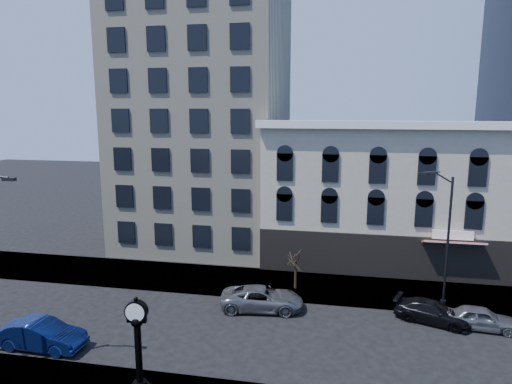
# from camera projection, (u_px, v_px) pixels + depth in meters

# --- Properties ---
(ground) EXTENTS (160.00, 160.00, 0.00)m
(ground) POSITION_uv_depth(u_px,v_px,m) (212.00, 330.00, 28.05)
(ground) COLOR black
(ground) RESTS_ON ground
(sidewalk_far) EXTENTS (160.00, 6.00, 0.12)m
(sidewalk_far) POSITION_uv_depth(u_px,v_px,m) (241.00, 281.00, 35.76)
(sidewalk_far) COLOR gray
(sidewalk_far) RESTS_ON ground
(cream_tower) EXTENTS (15.90, 15.40, 42.50)m
(cream_tower) POSITION_uv_depth(u_px,v_px,m) (203.00, 46.00, 43.89)
(cream_tower) COLOR beige
(cream_tower) RESTS_ON ground
(victorian_row) EXTENTS (22.60, 11.19, 12.50)m
(victorian_row) POSITION_uv_depth(u_px,v_px,m) (393.00, 194.00, 40.04)
(victorian_row) COLOR #BBB49A
(victorian_row) RESTS_ON ground
(street_clock) EXTENTS (1.11, 1.11, 4.90)m
(street_clock) POSITION_uv_depth(u_px,v_px,m) (138.00, 351.00, 21.23)
(street_clock) COLOR black
(street_clock) RESTS_ON sidewalk_near
(street_lamp_far) EXTENTS (2.44, 0.56, 9.44)m
(street_lamp_far) POSITION_uv_depth(u_px,v_px,m) (440.00, 203.00, 30.14)
(street_lamp_far) COLOR black
(street_lamp_far) RESTS_ON sidewalk_far
(bare_tree_far) EXTENTS (2.00, 2.00, 3.44)m
(bare_tree_far) POSITION_uv_depth(u_px,v_px,m) (296.00, 255.00, 33.82)
(bare_tree_far) COLOR #2E2317
(bare_tree_far) RESTS_ON sidewalk_far
(car_near_b) EXTENTS (5.03, 1.85, 1.64)m
(car_near_b) POSITION_uv_depth(u_px,v_px,m) (42.00, 335.00, 25.82)
(car_near_b) COLOR #0C194C
(car_near_b) RESTS_ON ground
(car_far_a) EXTENTS (5.81, 3.18, 1.54)m
(car_far_a) POSITION_uv_depth(u_px,v_px,m) (262.00, 299.00, 30.82)
(car_far_a) COLOR #595B60
(car_far_a) RESTS_ON ground
(car_far_b) EXTENTS (5.07, 3.42, 1.36)m
(car_far_b) POSITION_uv_depth(u_px,v_px,m) (433.00, 312.00, 29.00)
(car_far_b) COLOR black
(car_far_b) RESTS_ON ground
(car_far_c) EXTENTS (4.28, 2.01, 1.41)m
(car_far_c) POSITION_uv_depth(u_px,v_px,m) (481.00, 318.00, 28.10)
(car_far_c) COLOR #595B60
(car_far_c) RESTS_ON ground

